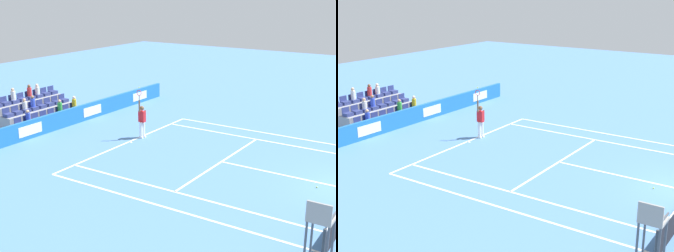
% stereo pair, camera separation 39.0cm
% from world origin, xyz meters
% --- Properties ---
extents(line_baseline, '(10.97, 0.10, 0.01)m').
position_xyz_m(line_baseline, '(0.00, -11.89, 0.00)').
color(line_baseline, white).
rests_on(line_baseline, ground).
extents(line_service, '(8.23, 0.10, 0.01)m').
position_xyz_m(line_service, '(0.00, -6.40, 0.00)').
color(line_service, white).
rests_on(line_service, ground).
extents(line_centre_service, '(0.10, 6.40, 0.01)m').
position_xyz_m(line_centre_service, '(0.00, -3.20, 0.00)').
color(line_centre_service, white).
rests_on(line_centre_service, ground).
extents(line_singles_sideline_left, '(0.10, 11.89, 0.01)m').
position_xyz_m(line_singles_sideline_left, '(4.12, -5.95, 0.00)').
color(line_singles_sideline_left, white).
rests_on(line_singles_sideline_left, ground).
extents(line_singles_sideline_right, '(0.10, 11.89, 0.01)m').
position_xyz_m(line_singles_sideline_right, '(-4.12, -5.95, 0.00)').
color(line_singles_sideline_right, white).
rests_on(line_singles_sideline_right, ground).
extents(line_doubles_sideline_left, '(0.10, 11.89, 0.01)m').
position_xyz_m(line_doubles_sideline_left, '(5.49, -5.95, 0.00)').
color(line_doubles_sideline_left, white).
rests_on(line_doubles_sideline_left, ground).
extents(line_doubles_sideline_right, '(0.10, 11.89, 0.01)m').
position_xyz_m(line_doubles_sideline_right, '(-5.49, -5.95, 0.00)').
color(line_doubles_sideline_right, white).
rests_on(line_doubles_sideline_right, ground).
extents(line_centre_mark, '(0.10, 0.20, 0.01)m').
position_xyz_m(line_centre_mark, '(0.00, -11.79, 0.00)').
color(line_centre_mark, white).
rests_on(line_centre_mark, ground).
extents(sponsor_barrier, '(19.86, 0.22, 1.01)m').
position_xyz_m(sponsor_barrier, '(-0.00, -16.77, 0.50)').
color(sponsor_barrier, '#1E66AD').
rests_on(sponsor_barrier, ground).
extents(tennis_player, '(0.53, 0.36, 2.85)m').
position_xyz_m(tennis_player, '(-0.98, -11.74, 0.99)').
color(tennis_player, white).
rests_on(tennis_player, ground).
extents(umpire_chair, '(0.70, 0.70, 2.34)m').
position_xyz_m(umpire_chair, '(6.76, 0.04, 1.52)').
color(umpire_chair, '#474C54').
rests_on(umpire_chair, ground).
extents(stadium_stand, '(4.96, 2.85, 2.18)m').
position_xyz_m(stadium_stand, '(0.00, -19.08, 0.56)').
color(stadium_stand, gray).
rests_on(stadium_stand, ground).
extents(loose_tennis_ball, '(0.07, 0.07, 0.07)m').
position_xyz_m(loose_tennis_ball, '(0.59, -1.74, 0.03)').
color(loose_tennis_ball, '#D1E533').
rests_on(loose_tennis_ball, ground).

